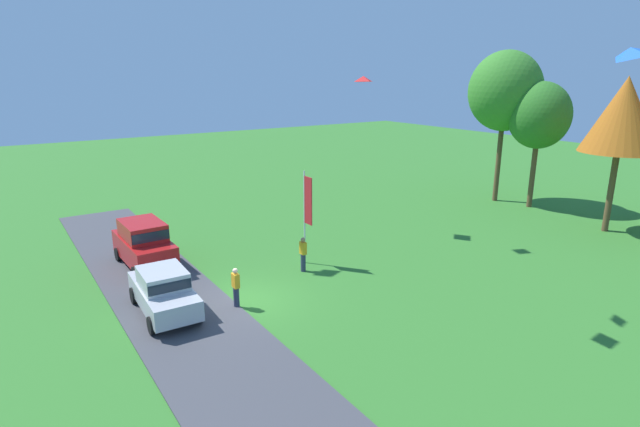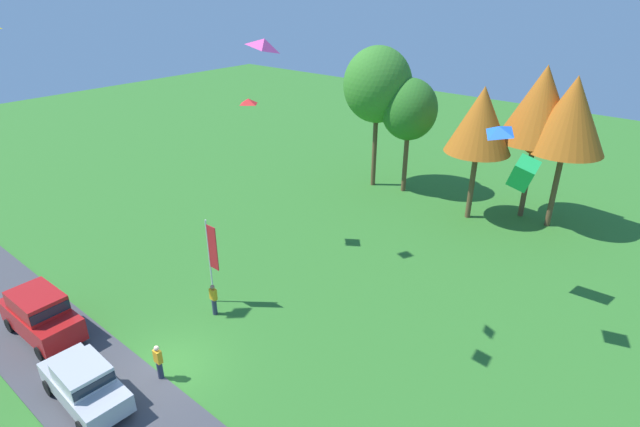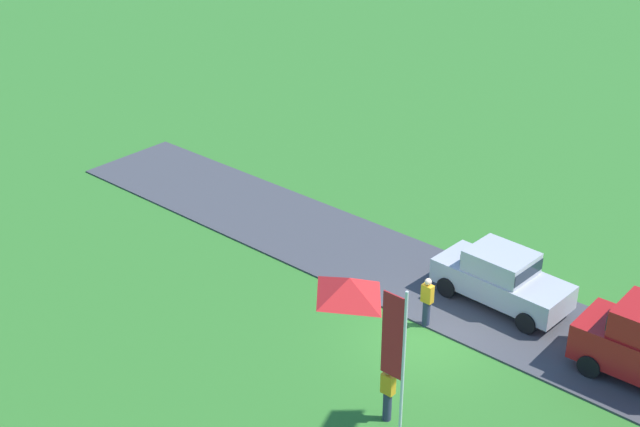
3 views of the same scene
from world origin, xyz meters
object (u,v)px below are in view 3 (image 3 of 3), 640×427
object	(u,v)px
person_on_lawn	(388,393)
kite_diamond_high_left	(349,287)
car_sedan_by_flagpole	(501,276)
person_beside_suv	(427,302)
flag_banner	(396,348)

from	to	relation	value
person_on_lawn	kite_diamond_high_left	bearing A→B (deg)	121.25
car_sedan_by_flagpole	person_on_lawn	xyz separation A→B (m)	(-0.73, 6.92, -0.16)
car_sedan_by_flagpole	person_on_lawn	world-z (taller)	car_sedan_by_flagpole
car_sedan_by_flagpole	kite_diamond_high_left	size ratio (longest dim) A/B	4.54
kite_diamond_high_left	person_beside_suv	bearing A→B (deg)	-62.03
car_sedan_by_flagpole	flag_banner	bearing A→B (deg)	100.44
flag_banner	kite_diamond_high_left	world-z (taller)	kite_diamond_high_left
kite_diamond_high_left	flag_banner	bearing A→B (deg)	-60.65
flag_banner	car_sedan_by_flagpole	bearing A→B (deg)	-79.56
person_on_lawn	kite_diamond_high_left	xyz separation A→B (m)	(-4.06, 6.68, 8.05)
flag_banner	person_on_lawn	bearing A→B (deg)	-44.69
person_on_lawn	flag_banner	distance (m)	2.31
flag_banner	kite_diamond_high_left	size ratio (longest dim) A/B	4.79
car_sedan_by_flagpole	person_on_lawn	size ratio (longest dim) A/B	2.61
car_sedan_by_flagpole	flag_banner	size ratio (longest dim) A/B	0.95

